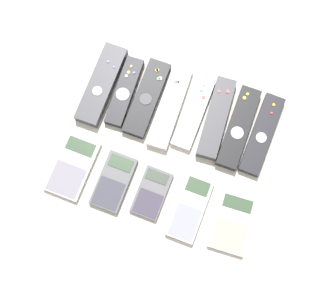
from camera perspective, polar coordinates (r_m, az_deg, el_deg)
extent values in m
plane|color=beige|center=(1.08, -0.49, -1.63)|extent=(3.00, 3.00, 0.00)
cube|color=#333338|center=(1.12, -8.09, 7.18)|extent=(0.06, 0.20, 0.03)
cylinder|color=#99999E|center=(1.10, -8.62, 6.42)|extent=(0.02, 0.02, 0.00)
cylinder|color=blue|center=(1.12, -6.58, 9.31)|extent=(0.01, 0.01, 0.00)
cylinder|color=blue|center=(1.13, -7.30, 9.94)|extent=(0.01, 0.01, 0.00)
cube|color=black|center=(1.11, -5.32, 6.37)|extent=(0.04, 0.17, 0.02)
cylinder|color=#99999E|center=(1.10, -5.55, 6.07)|extent=(0.03, 0.03, 0.00)
cylinder|color=blue|center=(1.12, -4.17, 8.67)|extent=(0.01, 0.01, 0.00)
cylinder|color=yellow|center=(1.12, -4.51, 9.43)|extent=(0.01, 0.01, 0.00)
cylinder|color=silver|center=(1.12, -5.10, 8.26)|extent=(0.01, 0.01, 0.00)
cylinder|color=yellow|center=(1.12, -4.83, 8.71)|extent=(0.01, 0.01, 0.00)
cube|color=black|center=(1.10, -2.59, 5.61)|extent=(0.06, 0.19, 0.02)
cylinder|color=#38383D|center=(1.09, -2.74, 5.50)|extent=(0.03, 0.03, 0.00)
cylinder|color=silver|center=(1.11, -0.93, 8.01)|extent=(0.01, 0.01, 0.00)
cylinder|color=yellow|center=(1.12, -1.36, 8.97)|extent=(0.01, 0.01, 0.00)
cylinder|color=green|center=(1.11, -1.18, 7.97)|extent=(0.01, 0.01, 0.00)
cylinder|color=yellow|center=(1.12, -1.27, 8.99)|extent=(0.01, 0.01, 0.00)
cube|color=silver|center=(1.10, 0.26, 4.57)|extent=(0.05, 0.21, 0.02)
cylinder|color=blue|center=(1.11, 1.25, 7.59)|extent=(0.01, 0.01, 0.00)
cylinder|color=red|center=(1.11, 0.94, 7.61)|extent=(0.01, 0.01, 0.00)
cylinder|color=silver|center=(1.10, 1.41, 7.50)|extent=(0.01, 0.01, 0.00)
cylinder|color=silver|center=(1.10, 0.77, 7.14)|extent=(0.01, 0.01, 0.00)
cube|color=silver|center=(1.10, 3.10, 3.84)|extent=(0.06, 0.18, 0.02)
cylinder|color=#99999E|center=(1.09, 3.23, 4.25)|extent=(0.03, 0.03, 0.00)
cylinder|color=red|center=(1.10, 4.34, 5.72)|extent=(0.01, 0.01, 0.00)
cylinder|color=green|center=(1.11, 4.44, 7.07)|extent=(0.01, 0.01, 0.00)
cylinder|color=blue|center=(1.10, 4.11, 6.51)|extent=(0.01, 0.01, 0.00)
cube|color=#333338|center=(1.09, 5.92, 3.17)|extent=(0.05, 0.20, 0.03)
cylinder|color=red|center=(1.10, 6.24, 6.40)|extent=(0.01, 0.01, 0.00)
cylinder|color=red|center=(1.10, 7.31, 6.37)|extent=(0.01, 0.01, 0.00)
cube|color=black|center=(1.09, 8.60, 1.99)|extent=(0.05, 0.20, 0.02)
cylinder|color=#99999E|center=(1.07, 8.43, 1.37)|extent=(0.03, 0.03, 0.00)
cylinder|color=yellow|center=(1.10, 9.30, 5.57)|extent=(0.01, 0.01, 0.00)
cylinder|color=yellow|center=(1.11, 9.68, 6.02)|extent=(0.01, 0.01, 0.00)
cube|color=black|center=(1.10, 11.38, 1.16)|extent=(0.06, 0.20, 0.02)
cylinder|color=silver|center=(1.09, 11.30, 0.78)|extent=(0.02, 0.02, 0.00)
cylinder|color=red|center=(1.11, 12.50, 3.70)|extent=(0.01, 0.01, 0.00)
cylinder|color=orange|center=(1.12, 12.75, 4.70)|extent=(0.01, 0.01, 0.00)
cube|color=#B2B2B7|center=(1.09, -11.55, -2.72)|extent=(0.09, 0.15, 0.01)
cube|color=#2D422D|center=(1.08, -10.61, -0.30)|extent=(0.07, 0.03, 0.00)
cube|color=slate|center=(1.08, -12.32, -4.23)|extent=(0.08, 0.07, 0.00)
cube|color=#4C4C51|center=(1.06, -6.63, -4.58)|extent=(0.07, 0.13, 0.02)
cube|color=#2D422D|center=(1.06, -5.78, -2.32)|extent=(0.06, 0.03, 0.00)
cube|color=#33333F|center=(1.05, -7.29, -6.00)|extent=(0.06, 0.07, 0.00)
cube|color=#4C4C51|center=(1.05, -1.89, -6.03)|extent=(0.07, 0.11, 0.01)
cube|color=#333D33|center=(1.05, -1.15, -4.07)|extent=(0.05, 0.03, 0.00)
cube|color=#332E3F|center=(1.05, -2.42, -7.27)|extent=(0.06, 0.06, 0.00)
cube|color=#B2B2B7|center=(1.05, 2.70, -7.80)|extent=(0.07, 0.15, 0.02)
cube|color=#2D422D|center=(1.05, 3.67, -5.19)|extent=(0.05, 0.03, 0.00)
cube|color=gray|center=(1.04, 2.07, -9.50)|extent=(0.06, 0.08, 0.00)
cube|color=#B2B2B7|center=(1.06, 7.84, -9.51)|extent=(0.08, 0.13, 0.01)
cube|color=#2D422D|center=(1.05, 8.52, -7.18)|extent=(0.07, 0.03, 0.00)
cube|color=gray|center=(1.05, 7.47, -11.04)|extent=(0.07, 0.07, 0.00)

